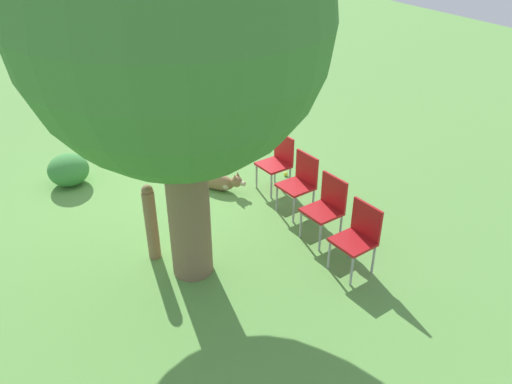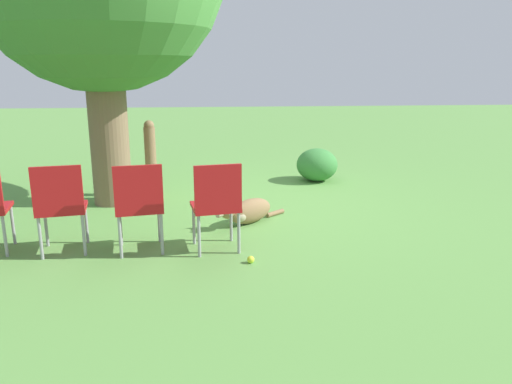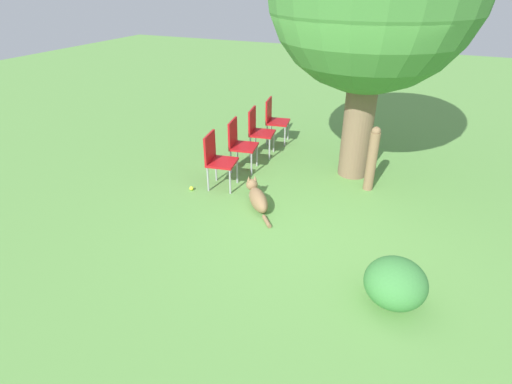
{
  "view_description": "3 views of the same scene",
  "coord_description": "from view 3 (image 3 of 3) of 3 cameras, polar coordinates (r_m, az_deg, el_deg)",
  "views": [
    {
      "loc": [
        1.61,
        6.0,
        3.86
      ],
      "look_at": [
        -0.86,
        0.98,
        0.64
      ],
      "focal_mm": 35.0,
      "sensor_mm": 36.0,
      "label": 1
    },
    {
      "loc": [
        -6.26,
        0.05,
        1.77
      ],
      "look_at": [
        -0.73,
        -0.45,
        0.33
      ],
      "focal_mm": 35.0,
      "sensor_mm": 36.0,
      "label": 2
    },
    {
      "loc": [
        1.13,
        -4.97,
        2.98
      ],
      "look_at": [
        -0.82,
        -0.51,
        0.34
      ],
      "focal_mm": 28.0,
      "sensor_mm": 36.0,
      "label": 3
    }
  ],
  "objects": [
    {
      "name": "ground_plane",
      "position": [
        5.9,
        9.29,
        -2.28
      ],
      "size": [
        30.0,
        30.0,
        0.0
      ],
      "primitive_type": "plane",
      "color": "#609947"
    },
    {
      "name": "red_chair_2",
      "position": [
        7.43,
        0.29,
        9.0
      ],
      "size": [
        0.49,
        0.5,
        0.88
      ],
      "rotation": [
        0.0,
        0.0,
        0.17
      ],
      "color": "#B21419",
      "rests_on": "ground_plane"
    },
    {
      "name": "red_chair_3",
      "position": [
        8.06,
        2.59,
        10.53
      ],
      "size": [
        0.49,
        0.5,
        0.88
      ],
      "rotation": [
        0.0,
        0.0,
        0.17
      ],
      "color": "#B21419",
      "rests_on": "ground_plane"
    },
    {
      "name": "red_chair_0",
      "position": [
        6.25,
        -5.6,
        4.96
      ],
      "size": [
        0.49,
        0.5,
        0.88
      ],
      "rotation": [
        0.0,
        0.0,
        0.17
      ],
      "color": "#B21419",
      "rests_on": "ground_plane"
    },
    {
      "name": "low_shrub",
      "position": [
        4.37,
        19.3,
        -12.17
      ],
      "size": [
        0.63,
        0.63,
        0.5
      ],
      "color": "#3D843D",
      "rests_on": "ground_plane"
    },
    {
      "name": "tennis_ball",
      "position": [
        6.37,
        -9.2,
        0.52
      ],
      "size": [
        0.07,
        0.07,
        0.07
      ],
      "color": "#CCE033",
      "rests_on": "ground_plane"
    },
    {
      "name": "fence_post",
      "position": [
        6.38,
        16.24,
        4.61
      ],
      "size": [
        0.15,
        0.15,
        1.03
      ],
      "color": "#846647",
      "rests_on": "ground_plane"
    },
    {
      "name": "red_chair_1",
      "position": [
        6.83,
        -2.41,
        7.16
      ],
      "size": [
        0.49,
        0.5,
        0.88
      ],
      "rotation": [
        0.0,
        0.0,
        0.17
      ],
      "color": "#B21419",
      "rests_on": "ground_plane"
    },
    {
      "name": "dog",
      "position": [
        5.8,
        0.17,
        -0.8
      ],
      "size": [
        0.71,
        0.84,
        0.36
      ],
      "rotation": [
        0.0,
        0.0,
        2.26
      ],
      "color": "olive",
      "rests_on": "ground_plane"
    }
  ]
}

